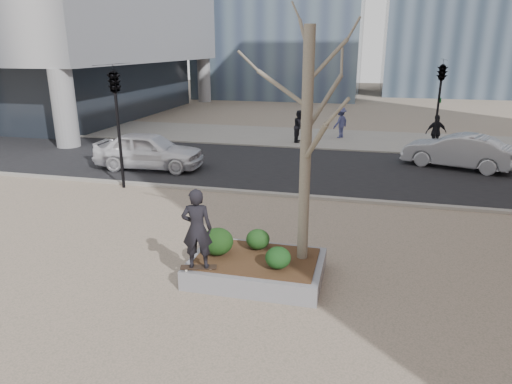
% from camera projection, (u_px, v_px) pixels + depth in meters
% --- Properties ---
extents(ground, '(120.00, 120.00, 0.00)m').
position_uv_depth(ground, '(215.00, 272.00, 10.73)').
color(ground, gray).
rests_on(ground, ground).
extents(street, '(60.00, 8.00, 0.02)m').
position_uv_depth(street, '(288.00, 167.00, 19.97)').
color(street, black).
rests_on(street, ground).
extents(far_sidewalk, '(60.00, 6.00, 0.02)m').
position_uv_depth(far_sidewalk, '(309.00, 137.00, 26.45)').
color(far_sidewalk, gray).
rests_on(far_sidewalk, ground).
extents(planter, '(3.00, 2.00, 0.45)m').
position_uv_depth(planter, '(256.00, 268.00, 10.43)').
color(planter, gray).
rests_on(planter, ground).
extents(planter_mulch, '(2.70, 1.70, 0.04)m').
position_uv_depth(planter_mulch, '(256.00, 259.00, 10.36)').
color(planter_mulch, '#382314').
rests_on(planter_mulch, planter).
extents(sycamore_tree, '(2.80, 2.80, 6.60)m').
position_uv_depth(sycamore_tree, '(307.00, 111.00, 9.39)').
color(sycamore_tree, gray).
rests_on(sycamore_tree, planter_mulch).
extents(shrub_left, '(0.73, 0.73, 0.62)m').
position_uv_depth(shrub_left, '(217.00, 241.00, 10.46)').
color(shrub_left, '#153812').
rests_on(shrub_left, planter_mulch).
extents(shrub_middle, '(0.56, 0.56, 0.47)m').
position_uv_depth(shrub_middle, '(258.00, 239.00, 10.76)').
color(shrub_middle, '#113614').
rests_on(shrub_middle, planter_mulch).
extents(shrub_right, '(0.56, 0.56, 0.47)m').
position_uv_depth(shrub_right, '(278.00, 258.00, 9.82)').
color(shrub_right, '#103313').
rests_on(shrub_right, planter_mulch).
extents(skateboard, '(0.81, 0.40, 0.08)m').
position_uv_depth(skateboard, '(199.00, 268.00, 9.87)').
color(skateboard, black).
rests_on(skateboard, planter).
extents(skateboarder, '(0.72, 0.55, 1.77)m').
position_uv_depth(skateboarder, '(197.00, 229.00, 9.59)').
color(skateboarder, black).
rests_on(skateboarder, skateboard).
extents(police_car, '(4.73, 2.13, 1.58)m').
position_uv_depth(police_car, '(149.00, 150.00, 19.53)').
color(police_car, white).
rests_on(police_car, street).
extents(car_silver, '(4.72, 2.93, 1.47)m').
position_uv_depth(car_silver, '(457.00, 151.00, 19.70)').
color(car_silver, '#95969C').
rests_on(car_silver, street).
extents(pedestrian_a, '(0.73, 0.90, 1.74)m').
position_uv_depth(pedestrian_a, '(300.00, 126.00, 24.89)').
color(pedestrian_a, black).
rests_on(pedestrian_a, far_sidewalk).
extents(pedestrian_b, '(1.16, 1.32, 1.77)m').
position_uv_depth(pedestrian_b, '(340.00, 122.00, 26.09)').
color(pedestrian_b, '#3D426F').
rests_on(pedestrian_b, far_sidewalk).
extents(pedestrian_c, '(1.11, 0.67, 1.78)m').
position_uv_depth(pedestrian_c, '(436.00, 132.00, 23.02)').
color(pedestrian_c, black).
rests_on(pedestrian_c, far_sidewalk).
extents(traffic_light_near, '(0.60, 2.48, 4.50)m').
position_uv_depth(traffic_light_near, '(119.00, 128.00, 16.46)').
color(traffic_light_near, black).
rests_on(traffic_light_near, ground).
extents(traffic_light_far, '(0.60, 2.48, 4.50)m').
position_uv_depth(traffic_light_far, '(438.00, 107.00, 22.07)').
color(traffic_light_far, black).
rests_on(traffic_light_far, ground).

